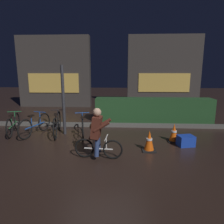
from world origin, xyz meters
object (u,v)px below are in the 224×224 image
at_px(parked_bike_leftmost, 13,124).
at_px(parked_bike_center_right, 83,126).
at_px(street_post, 63,101).
at_px(parked_bike_left_mid, 35,125).
at_px(traffic_cone_near, 149,141).
at_px(traffic_cone_far, 174,133).
at_px(blue_crate, 186,141).
at_px(cyclist, 97,133).
at_px(parked_bike_center_left, 57,124).

relative_size(parked_bike_leftmost, parked_bike_center_right, 0.97).
relative_size(street_post, parked_bike_left_mid, 1.46).
height_order(street_post, traffic_cone_near, street_post).
bearing_deg(street_post, traffic_cone_far, -8.89).
bearing_deg(blue_crate, traffic_cone_far, 125.17).
relative_size(blue_crate, cyclist, 0.35).
relative_size(street_post, cyclist, 1.83).
bearing_deg(cyclist, traffic_cone_near, 25.69).
height_order(parked_bike_left_mid, parked_bike_center_right, same).
bearing_deg(blue_crate, cyclist, -159.20).
bearing_deg(traffic_cone_near, parked_bike_center_left, 156.93).
xyz_separation_m(parked_bike_center_right, blue_crate, (3.09, -0.71, -0.19)).
bearing_deg(parked_bike_center_right, cyclist, -169.06).
height_order(parked_bike_left_mid, traffic_cone_far, parked_bike_left_mid).
distance_m(street_post, traffic_cone_near, 3.08).
bearing_deg(street_post, parked_bike_left_mid, -172.17).
relative_size(street_post, parked_bike_leftmost, 1.49).
bearing_deg(parked_bike_center_left, parked_bike_leftmost, 78.48).
distance_m(traffic_cone_near, cyclist, 1.46).
relative_size(parked_bike_left_mid, traffic_cone_near, 2.80).
distance_m(parked_bike_center_right, traffic_cone_far, 2.86).
height_order(parked_bike_center_left, traffic_cone_near, parked_bike_center_left).
bearing_deg(parked_bike_center_left, parked_bike_center_right, -108.50).
relative_size(parked_bike_left_mid, parked_bike_center_right, 0.99).
distance_m(street_post, traffic_cone_far, 3.63).
height_order(parked_bike_left_mid, blue_crate, parked_bike_left_mid).
bearing_deg(parked_bike_center_right, traffic_cone_far, -109.11).
xyz_separation_m(parked_bike_center_right, cyclist, (0.69, -1.62, 0.29)).
xyz_separation_m(parked_bike_leftmost, traffic_cone_far, (5.22, -0.49, -0.06)).
relative_size(parked_bike_center_right, cyclist, 1.26).
relative_size(parked_bike_leftmost, cyclist, 1.23).
bearing_deg(street_post, parked_bike_leftmost, -178.21).
height_order(parked_bike_center_left, cyclist, cyclist).
bearing_deg(street_post, parked_bike_center_right, -16.69).
xyz_separation_m(blue_crate, cyclist, (-2.40, -0.91, 0.48)).
relative_size(traffic_cone_near, blue_crate, 1.27).
relative_size(parked_bike_leftmost, blue_crate, 3.47).
height_order(parked_bike_left_mid, parked_bike_center_left, parked_bike_center_left).
distance_m(traffic_cone_near, blue_crate, 1.16).
height_order(parked_bike_center_left, traffic_cone_far, parked_bike_center_left).
bearing_deg(traffic_cone_near, parked_bike_leftmost, 164.15).
bearing_deg(traffic_cone_far, blue_crate, -54.83).
xyz_separation_m(street_post, traffic_cone_near, (2.65, -1.30, -0.87)).
bearing_deg(traffic_cone_far, traffic_cone_near, -137.87).
xyz_separation_m(street_post, traffic_cone_far, (3.49, -0.55, -0.87)).
distance_m(street_post, blue_crate, 3.97).
bearing_deg(street_post, parked_bike_center_left, -161.62).
xyz_separation_m(parked_bike_leftmost, blue_crate, (5.47, -0.85, -0.18)).
height_order(traffic_cone_near, cyclist, cyclist).
bearing_deg(parked_bike_leftmost, parked_bike_center_left, -105.07).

